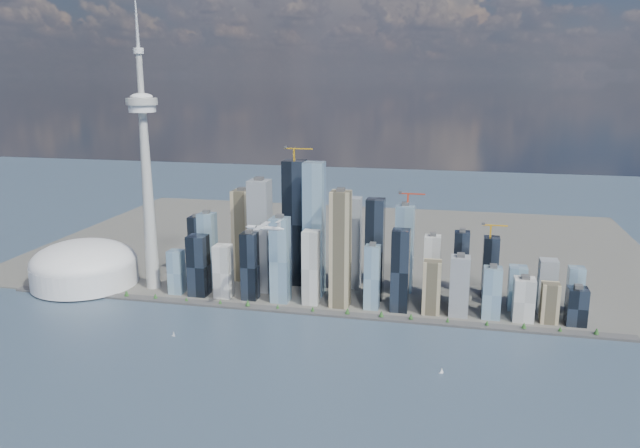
% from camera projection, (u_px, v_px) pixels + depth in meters
% --- Properties ---
extents(ground, '(4000.00, 4000.00, 0.00)m').
position_uv_depth(ground, '(250.00, 379.00, 844.93)').
color(ground, '#324157').
rests_on(ground, ground).
extents(seawall, '(1100.00, 22.00, 4.00)m').
position_uv_depth(seawall, '(297.00, 311.00, 1081.96)').
color(seawall, '#383838').
rests_on(seawall, ground).
extents(land, '(1400.00, 900.00, 3.00)m').
position_uv_depth(land, '(343.00, 245.00, 1509.57)').
color(land, '#4C4C47').
rests_on(land, ground).
extents(shoreline_trees, '(960.53, 7.20, 8.80)m').
position_uv_depth(shoreline_trees, '(296.00, 307.00, 1080.39)').
color(shoreline_trees, '#3F2D1E').
rests_on(shoreline_trees, seawall).
extents(skyscraper_cluster, '(736.00, 142.00, 268.28)m').
position_uv_depth(skyscraper_cluster, '(340.00, 254.00, 1133.07)').
color(skyscraper_cluster, black).
rests_on(skyscraper_cluster, land).
extents(needle_tower, '(56.00, 56.00, 550.50)m').
position_uv_depth(needle_tower, '(146.00, 167.00, 1147.61)').
color(needle_tower, '#A6A6A1').
rests_on(needle_tower, land).
extents(dome_stadium, '(200.00, 200.00, 86.00)m').
position_uv_depth(dome_stadium, '(84.00, 266.00, 1212.94)').
color(dome_stadium, white).
rests_on(dome_stadium, land).
extents(airplane, '(66.62, 58.85, 16.26)m').
position_uv_depth(airplane, '(264.00, 227.00, 1006.41)').
color(airplane, silver).
rests_on(airplane, ground).
extents(sailboat_west, '(6.79, 3.75, 9.55)m').
position_uv_depth(sailboat_west, '(174.00, 335.00, 981.27)').
color(sailboat_west, silver).
rests_on(sailboat_west, ground).
extents(sailboat_east, '(6.41, 2.78, 8.86)m').
position_uv_depth(sailboat_east, '(441.00, 372.00, 858.96)').
color(sailboat_east, silver).
rests_on(sailboat_east, ground).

